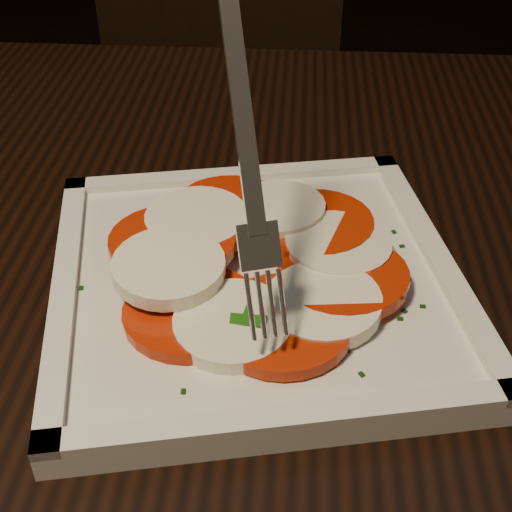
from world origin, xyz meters
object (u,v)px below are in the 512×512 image
table (267,369)px  chair (209,100)px  fork (241,135)px  plate (256,284)px

table → chair: (-0.09, 0.73, -0.12)m
table → fork: (-0.02, -0.04, 0.22)m
plate → chair: bearing=96.5°
chair → fork: size_ratio=5.42×
chair → fork: bearing=-76.3°
table → fork: fork is taller
table → fork: 0.23m
table → plate: bearing=-107.4°
chair → plate: 0.79m
chair → plate: bearing=-75.6°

